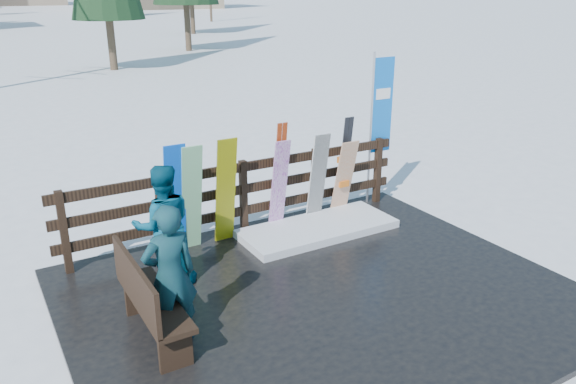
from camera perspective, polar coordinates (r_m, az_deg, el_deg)
ground at (r=7.13m, az=3.58°, el=-10.87°), size 700.00×700.00×0.00m
deck at (r=7.11m, az=3.58°, el=-10.60°), size 6.00×5.00×0.08m
fence at (r=8.54m, az=-4.56°, el=0.02°), size 5.60×0.10×1.15m
snow_patch at (r=8.72m, az=3.04°, el=-3.73°), size 2.43×1.00×0.12m
bench at (r=6.17m, az=-14.11°, el=-10.39°), size 0.41×1.50×0.97m
snowboard_0 at (r=7.89m, az=-11.39°, el=-0.82°), size 0.30×0.28×1.64m
snowboard_1 at (r=7.97m, az=-9.76°, el=-0.67°), size 0.29×0.31×1.59m
snowboard_2 at (r=8.15m, az=-6.35°, el=0.08°), size 0.30×0.29×1.62m
snowboard_3 at (r=8.55m, az=-0.91°, el=0.65°), size 0.25×0.29×1.47m
snowboard_4 at (r=8.89m, az=3.04°, el=1.42°), size 0.28×0.26×1.47m
snowboard_5 at (r=9.20m, az=5.71°, el=1.41°), size 0.32×0.32×1.29m
ski_pair_a at (r=8.58m, az=-0.89°, el=1.60°), size 0.16×0.23×1.71m
ski_pair_b at (r=9.23m, az=5.73°, el=2.66°), size 0.17×0.21×1.66m
rental_flag at (r=9.69m, az=9.27°, el=8.09°), size 0.45×0.04×2.60m
person_front at (r=5.98m, az=-11.91°, el=-8.30°), size 0.57×0.38×1.56m
person_back at (r=7.15m, az=-12.54°, el=-3.37°), size 0.87×0.73×1.58m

